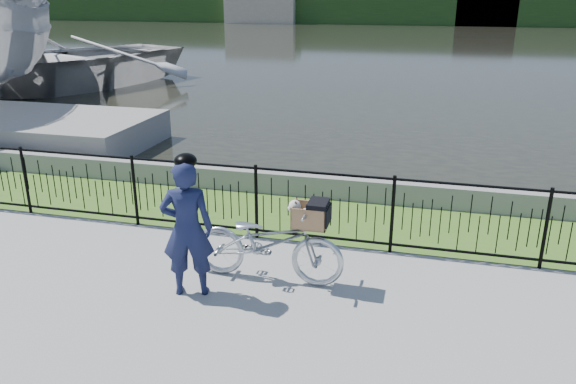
# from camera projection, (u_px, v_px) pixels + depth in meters

# --- Properties ---
(ground) EXTENTS (120.00, 120.00, 0.00)m
(ground) POSITION_uv_depth(u_px,v_px,m) (296.00, 298.00, 6.83)
(ground) COLOR gray
(ground) RESTS_ON ground
(grass_strip) EXTENTS (60.00, 2.00, 0.01)m
(grass_strip) POSITION_uv_depth(u_px,v_px,m) (333.00, 219.00, 9.20)
(grass_strip) COLOR #466F22
(grass_strip) RESTS_ON ground
(water) EXTENTS (120.00, 120.00, 0.00)m
(water) POSITION_uv_depth(u_px,v_px,m) (415.00, 47.00, 36.89)
(water) COLOR black
(water) RESTS_ON ground
(quay_wall) EXTENTS (60.00, 0.30, 0.40)m
(quay_wall) POSITION_uv_depth(u_px,v_px,m) (344.00, 188.00, 10.04)
(quay_wall) COLOR gray
(quay_wall) RESTS_ON ground
(fence) EXTENTS (14.00, 0.06, 1.15)m
(fence) POSITION_uv_depth(u_px,v_px,m) (322.00, 208.00, 8.10)
(fence) COLOR black
(fence) RESTS_ON ground
(far_treeline) EXTENTS (120.00, 6.00, 3.00)m
(far_treeline) POSITION_uv_depth(u_px,v_px,m) (427.00, 10.00, 60.96)
(far_treeline) COLOR #23441A
(far_treeline) RESTS_ON ground
(far_building_left) EXTENTS (8.00, 4.00, 4.00)m
(far_building_left) POSITION_uv_depth(u_px,v_px,m) (263.00, 4.00, 63.21)
(far_building_left) COLOR #ACA08A
(far_building_left) RESTS_ON ground
(far_building_right) EXTENTS (6.00, 3.00, 3.20)m
(far_building_right) POSITION_uv_depth(u_px,v_px,m) (486.00, 10.00, 58.15)
(far_building_right) COLOR #ACA08A
(far_building_right) RESTS_ON ground
(bicycle_rig) EXTENTS (1.98, 0.69, 1.16)m
(bicycle_rig) POSITION_uv_depth(u_px,v_px,m) (269.00, 242.00, 7.13)
(bicycle_rig) COLOR #B8BEC5
(bicycle_rig) RESTS_ON ground
(cyclist) EXTENTS (0.72, 0.58, 1.78)m
(cyclist) POSITION_uv_depth(u_px,v_px,m) (187.00, 227.00, 6.68)
(cyclist) COLOR #161C3E
(cyclist) RESTS_ON ground
(boat_far) EXTENTS (10.21, 11.68, 2.02)m
(boat_far) POSITION_uv_depth(u_px,v_px,m) (61.00, 61.00, 21.21)
(boat_far) COLOR #AFAFAF
(boat_far) RESTS_ON water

